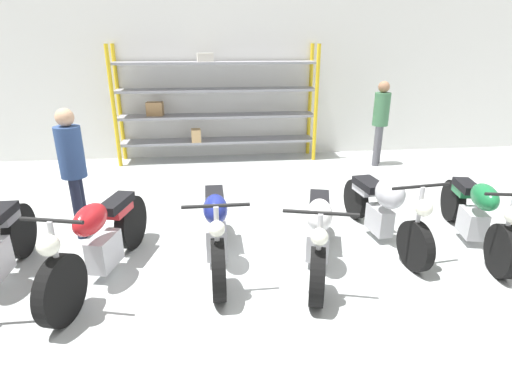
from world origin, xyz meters
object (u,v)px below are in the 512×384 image
at_px(motorcycle_white, 318,232).
at_px(motorcycle_green, 477,214).
at_px(shelving_rack, 214,103).
at_px(person_browsing, 381,117).
at_px(motorcycle_silver, 383,207).
at_px(person_near_rack, 72,163).
at_px(motorcycle_red, 100,240).
at_px(motorcycle_blue, 216,229).

bearing_deg(motorcycle_white, motorcycle_green, 112.51).
xyz_separation_m(shelving_rack, person_browsing, (3.40, -0.78, -0.21)).
distance_m(motorcycle_silver, person_browsing, 3.66).
height_order(motorcycle_white, person_browsing, person_browsing).
bearing_deg(person_near_rack, person_browsing, -157.92).
bearing_deg(shelving_rack, motorcycle_green, -53.88).
xyz_separation_m(motorcycle_red, motorcycle_green, (4.54, 0.28, -0.03)).
relative_size(motorcycle_silver, person_near_rack, 1.21).
distance_m(motorcycle_white, person_near_rack, 3.22).
distance_m(motorcycle_blue, motorcycle_white, 1.18).
relative_size(motorcycle_blue, motorcycle_silver, 0.99).
bearing_deg(motorcycle_white, motorcycle_silver, 132.56).
bearing_deg(motorcycle_red, person_near_rack, -139.87).
height_order(motorcycle_white, person_near_rack, person_near_rack).
bearing_deg(motorcycle_blue, motorcycle_red, -81.11).
bearing_deg(motorcycle_green, motorcycle_white, -70.82).
relative_size(shelving_rack, motorcycle_red, 2.01).
xyz_separation_m(motorcycle_silver, person_near_rack, (-3.95, 0.62, 0.54)).
distance_m(shelving_rack, motorcycle_silver, 4.70).
height_order(motorcycle_silver, person_near_rack, person_near_rack).
bearing_deg(shelving_rack, person_browsing, -13.01).
bearing_deg(motorcycle_silver, person_browsing, 151.90).
bearing_deg(person_near_rack, motorcycle_white, 153.56).
bearing_deg(person_browsing, motorcycle_green, 121.32).
distance_m(motorcycle_blue, person_browsing, 5.10).
height_order(shelving_rack, motorcycle_green, shelving_rack).
bearing_deg(motorcycle_red, motorcycle_white, 104.81).
bearing_deg(person_near_rack, motorcycle_green, 164.92).
height_order(motorcycle_red, motorcycle_silver, motorcycle_red).
height_order(motorcycle_blue, person_browsing, person_browsing).
xyz_separation_m(person_browsing, person_near_rack, (-5.27, -2.75, -0.02)).
bearing_deg(motorcycle_red, shelving_rack, 178.71).
xyz_separation_m(shelving_rack, person_near_rack, (-1.88, -3.53, -0.23)).
bearing_deg(motorcycle_silver, person_near_rack, -105.60).
relative_size(motorcycle_blue, motorcycle_green, 0.97).
bearing_deg(motorcycle_green, shelving_rack, -131.94).
bearing_deg(person_browsing, motorcycle_red, 73.75).
distance_m(motorcycle_white, motorcycle_green, 2.15).
bearing_deg(shelving_rack, motorcycle_red, -105.91).
bearing_deg(motorcycle_green, motorcycle_silver, -90.13).
distance_m(motorcycle_white, motorcycle_silver, 1.12).
distance_m(shelving_rack, motorcycle_red, 4.92).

